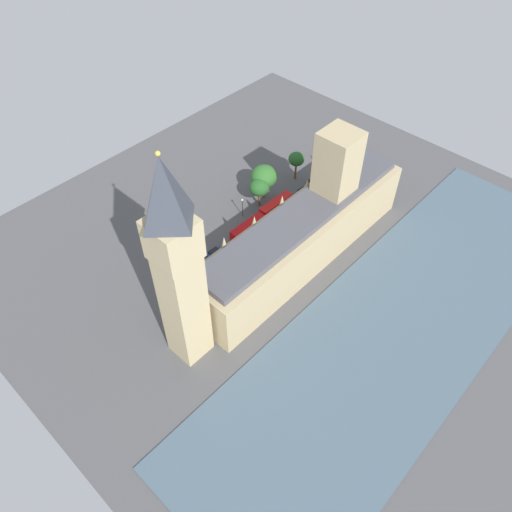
{
  "coord_description": "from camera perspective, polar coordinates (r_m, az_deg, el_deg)",
  "views": [
    {
      "loc": [
        -51.25,
        68.38,
        90.46
      ],
      "look_at": [
        1.0,
        12.48,
        8.03
      ],
      "focal_mm": 34.89,
      "sensor_mm": 36.0,
      "label": 1
    }
  ],
  "objects": [
    {
      "name": "plane_tree_slot_11",
      "position": [
        133.09,
        0.38,
        7.88
      ],
      "size": [
        5.39,
        5.39,
        8.59
      ],
      "color": "brown",
      "rests_on": "ground"
    },
    {
      "name": "clock_tower",
      "position": [
        87.73,
        -9.0,
        -1.17
      ],
      "size": [
        7.78,
        7.78,
        49.84
      ],
      "color": "tan",
      "rests_on": "ground"
    },
    {
      "name": "ground_plane",
      "position": [
        124.44,
        4.27,
        0.33
      ],
      "size": [
        132.73,
        132.73,
        0.0
      ],
      "primitive_type": "plane",
      "color": "#4C4C4F"
    },
    {
      "name": "plane_tree_under_trees",
      "position": [
        135.2,
        0.91,
        9.1
      ],
      "size": [
        7.14,
        7.14,
        10.24
      ],
      "color": "brown",
      "rests_on": "ground"
    },
    {
      "name": "parliament_building",
      "position": [
        118.55,
        5.72,
        3.06
      ],
      "size": [
        13.76,
        62.73,
        30.39
      ],
      "color": "tan",
      "rests_on": "ground"
    },
    {
      "name": "car_silver_near_tower",
      "position": [
        120.35,
        -6.52,
        -1.37
      ],
      "size": [
        1.93,
        4.75,
        1.74
      ],
      "rotation": [
        0.0,
        0.0,
        0.0
      ],
      "color": "#B7B7BC",
      "rests_on": "ground"
    },
    {
      "name": "street_lamp_slot_12",
      "position": [
        131.38,
        -1.58,
        5.98
      ],
      "size": [
        0.56,
        0.56,
        5.71
      ],
      "color": "black",
      "rests_on": "ground"
    },
    {
      "name": "pedestrian_kerbside",
      "position": [
        123.74,
        -0.63,
        0.64
      ],
      "size": [
        0.53,
        0.62,
        1.59
      ],
      "rotation": [
        0.0,
        0.0,
        0.21
      ],
      "color": "maroon",
      "rests_on": "ground"
    },
    {
      "name": "double_decker_bus_far_end",
      "position": [
        132.57,
        2.29,
        5.6
      ],
      "size": [
        2.79,
        10.54,
        4.75
      ],
      "rotation": [
        0.0,
        0.0,
        3.13
      ],
      "color": "red",
      "rests_on": "ground"
    },
    {
      "name": "double_decker_bus_trailing",
      "position": [
        126.18,
        -0.94,
        3.01
      ],
      "size": [
        2.74,
        10.53,
        4.75
      ],
      "rotation": [
        0.0,
        0.0,
        3.13
      ],
      "color": "#B20C0F",
      "rests_on": "ground"
    },
    {
      "name": "pedestrian_corner",
      "position": [
        130.96,
        3.72,
        3.74
      ],
      "size": [
        0.65,
        0.61,
        1.54
      ],
      "rotation": [
        0.0,
        0.0,
        5.33
      ],
      "color": "gray",
      "rests_on": "ground"
    },
    {
      "name": "car_dark_green_leading",
      "position": [
        140.69,
        5.31,
        7.36
      ],
      "size": [
        2.18,
        4.88,
        1.74
      ],
      "rotation": [
        0.0,
        0.0,
        -0.08
      ],
      "color": "#19472D",
      "rests_on": "ground"
    },
    {
      "name": "plane_tree_slot_10",
      "position": [
        142.54,
        4.65,
        11.0
      ],
      "size": [
        4.53,
        4.53,
        8.76
      ],
      "color": "brown",
      "rests_on": "ground"
    },
    {
      "name": "pedestrian_midblock",
      "position": [
        115.38,
        -7.54,
        -4.51
      ],
      "size": [
        0.58,
        0.48,
        1.59
      ],
      "rotation": [
        0.0,
        0.0,
        4.8
      ],
      "color": "gray",
      "rests_on": "ground"
    },
    {
      "name": "car_blue_opposite_hall",
      "position": [
        123.47,
        -4.76,
        0.41
      ],
      "size": [
        2.17,
        4.64,
        1.74
      ],
      "rotation": [
        0.0,
        0.0,
        3.08
      ],
      "color": "navy",
      "rests_on": "ground"
    },
    {
      "name": "river_thames",
      "position": [
        115.05,
        16.33,
        -7.41
      ],
      "size": [
        36.0,
        119.46,
        0.25
      ],
      "primitive_type": "cube",
      "color": "#475B6B",
      "rests_on": "ground"
    },
    {
      "name": "car_black_by_river_gate",
      "position": [
        144.65,
        6.59,
        8.52
      ],
      "size": [
        2.15,
        4.67,
        1.74
      ],
      "rotation": [
        0.0,
        0.0,
        -0.06
      ],
      "color": "black",
      "rests_on": "ground"
    }
  ]
}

